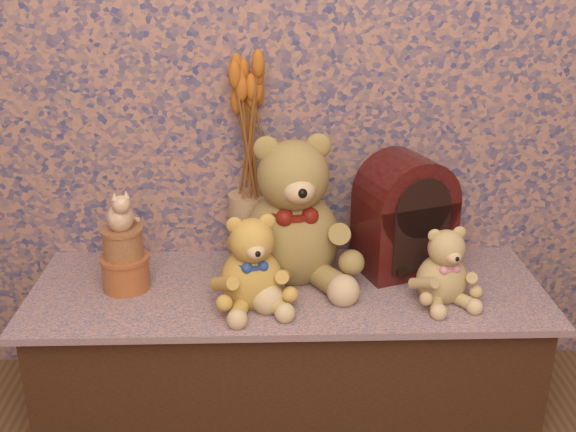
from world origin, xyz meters
name	(u,v)px	position (x,y,z in m)	size (l,w,h in m)	color
display_shelf	(288,346)	(0.00, 1.25, 0.20)	(1.46, 0.52, 0.40)	#3C4A7A
teddy_large	(292,202)	(0.01, 1.32, 0.63)	(0.37, 0.44, 0.47)	olive
teddy_medium	(251,257)	(-0.10, 1.16, 0.54)	(0.22, 0.26, 0.28)	#BB9134
teddy_small	(443,261)	(0.42, 1.17, 0.51)	(0.18, 0.22, 0.23)	tan
cathedral_radio	(405,213)	(0.35, 1.36, 0.58)	(0.26, 0.19, 0.36)	#3B0B0A
ceramic_vase	(251,227)	(-0.11, 1.43, 0.51)	(0.13, 0.13, 0.22)	tan
dried_stalks	(248,121)	(-0.11, 1.43, 0.84)	(0.23, 0.23, 0.45)	#BF621E
biscuit_tin_lower	(126,273)	(-0.46, 1.26, 0.45)	(0.13, 0.13, 0.10)	#C48539
biscuit_tin_upper	(123,243)	(-0.46, 1.26, 0.54)	(0.11, 0.11, 0.09)	tan
cat_figurine	(119,209)	(-0.46, 1.26, 0.64)	(0.09, 0.10, 0.12)	silver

